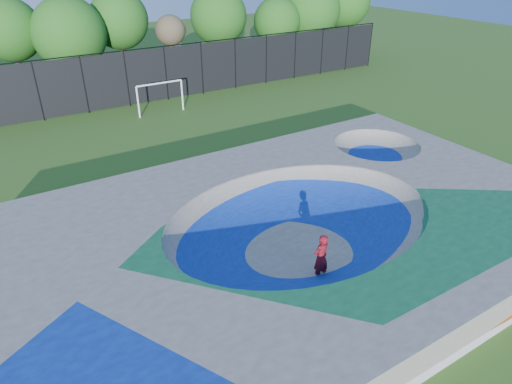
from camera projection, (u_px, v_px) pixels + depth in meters
ground at (300, 245)px, 18.20m from camera, size 120.00×120.00×0.00m
skate_deck at (300, 230)px, 17.84m from camera, size 22.00×14.00×1.50m
skater at (321, 258)px, 15.96m from camera, size 0.73×0.53×1.86m
skateboard at (319, 278)px, 16.39m from camera, size 0.80×0.29×0.05m
soccer_goal at (160, 92)px, 31.60m from camera, size 3.38×0.12×2.23m
fence at (127, 78)px, 32.86m from camera, size 48.09×0.09×4.04m
treeline at (125, 26)px, 35.98m from camera, size 52.20×7.24×8.33m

